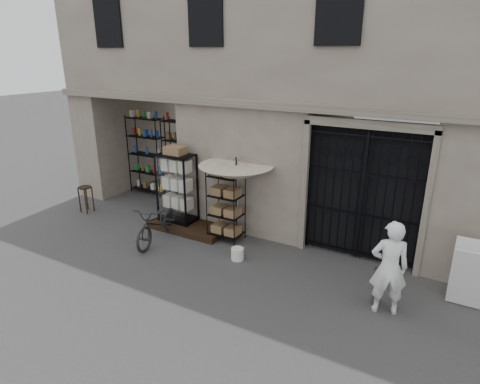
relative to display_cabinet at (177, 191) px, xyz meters
The scene contains 15 objects.
ground 3.38m from the display_cabinet, 30.42° to the right, with size 80.00×80.00×0.00m, color black.
main_building 5.10m from the display_cabinet, 40.15° to the left, with size 14.00×4.00×9.00m, color gray.
shop_recess 2.13m from the display_cabinet, 145.79° to the left, with size 3.00×1.70×3.00m, color black.
shop_shelving 2.43m from the display_cabinet, 136.60° to the left, with size 2.70×0.50×2.50m, color black.
iron_gate 4.62m from the display_cabinet, ahead, with size 2.50×0.21×3.00m.
step_platform 0.97m from the display_cabinet, 13.02° to the right, with size 2.00×0.90×0.15m, color black.
display_cabinet is the anchor object (origin of this frame).
wire_rack 1.53m from the display_cabinet, ahead, with size 0.90×0.78×1.73m.
market_umbrella 1.93m from the display_cabinet, ahead, with size 1.77×1.80×2.48m.
white_bucket 2.55m from the display_cabinet, 20.44° to the right, with size 0.28×0.28×0.27m, color silver.
bicycle 1.37m from the display_cabinet, 81.83° to the right, with size 0.63×0.96×1.82m, color black.
wooden_stool 2.97m from the display_cabinet, 169.87° to the right, with size 0.45×0.45×0.76m.
steel_bollard 5.41m from the display_cabinet, 11.55° to the right, with size 0.13×0.13×0.74m, color slate.
shopkeeper 5.67m from the display_cabinet, 12.50° to the right, with size 0.63×1.73×0.41m, color white.
easel_sign 6.68m from the display_cabinet, ahead, with size 0.55×0.64×1.17m.
Camera 1 is at (3.38, -6.06, 4.33)m, focal length 30.00 mm.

